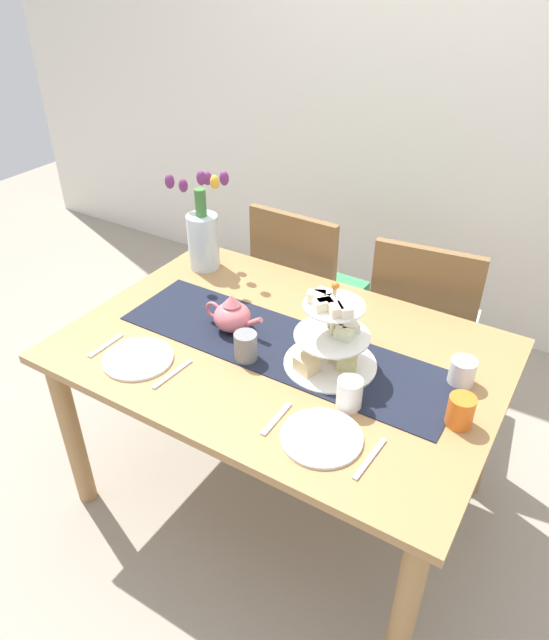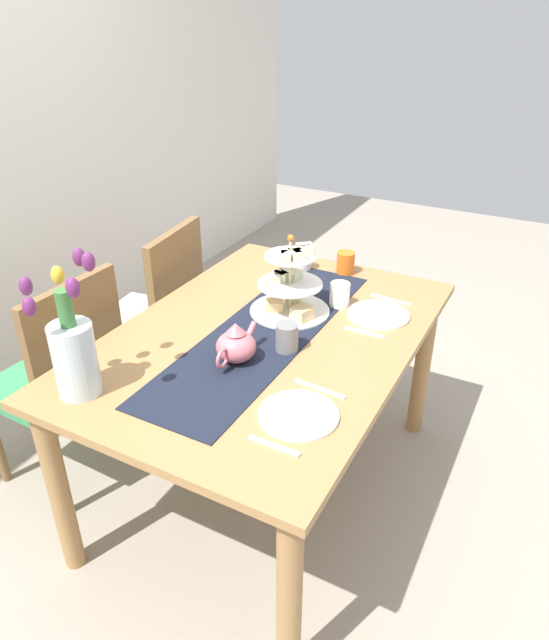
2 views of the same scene
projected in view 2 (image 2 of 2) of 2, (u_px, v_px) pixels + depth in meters
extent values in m
plane|color=gray|center=(268.00, 485.00, 2.39)|extent=(8.00, 8.00, 0.00)
cube|color=#A37747|center=(266.00, 337.00, 2.04)|extent=(1.44, 0.99, 0.03)
cylinder|color=#A37747|center=(289.00, 601.00, 1.54)|extent=(0.07, 0.07, 0.70)
cylinder|color=#A37747|center=(422.00, 365.00, 2.54)|extent=(0.07, 0.07, 0.70)
cylinder|color=#A37747|center=(59.00, 490.00, 1.89)|extent=(0.07, 0.07, 0.70)
cylinder|color=#A37747|center=(255.00, 321.00, 2.89)|extent=(0.07, 0.07, 0.70)
cylinder|color=brown|center=(65.00, 394.00, 2.59)|extent=(0.04, 0.04, 0.41)
cylinder|color=brown|center=(126.00, 419.00, 2.44)|extent=(0.04, 0.04, 0.41)
cylinder|color=brown|center=(60.00, 472.00, 2.17)|extent=(0.04, 0.04, 0.41)
cube|color=#389356|center=(52.00, 384.00, 2.27)|extent=(0.43, 0.43, 0.05)
cube|color=brown|center=(77.00, 342.00, 2.07)|extent=(0.42, 0.05, 0.45)
cylinder|color=brown|center=(139.00, 339.00, 3.02)|extent=(0.04, 0.04, 0.41)
cylinder|color=brown|center=(97.00, 375.00, 2.73)|extent=(0.04, 0.04, 0.41)
cylinder|color=brown|center=(200.00, 352.00, 2.91)|extent=(0.04, 0.04, 0.41)
cylinder|color=brown|center=(164.00, 392.00, 2.61)|extent=(0.04, 0.04, 0.41)
cube|color=silver|center=(145.00, 322.00, 2.71)|extent=(0.47, 0.47, 0.05)
cube|color=brown|center=(177.00, 280.00, 2.53)|extent=(0.42, 0.09, 0.45)
cube|color=black|center=(265.00, 332.00, 2.04)|extent=(1.17, 0.33, 0.00)
cylinder|color=beige|center=(290.00, 277.00, 2.11)|extent=(0.01, 0.01, 0.28)
cylinder|color=white|center=(290.00, 310.00, 2.17)|extent=(0.30, 0.30, 0.01)
cylinder|color=white|center=(290.00, 284.00, 2.12)|extent=(0.24, 0.24, 0.01)
cylinder|color=white|center=(290.00, 256.00, 2.07)|extent=(0.19, 0.19, 0.01)
cube|color=#D7D388|center=(294.00, 299.00, 2.21)|extent=(0.08, 0.07, 0.04)
cube|color=#E5BD79|center=(274.00, 305.00, 2.16)|extent=(0.08, 0.08, 0.04)
cube|color=beige|center=(302.00, 313.00, 2.09)|extent=(0.08, 0.08, 0.05)
cube|color=beige|center=(295.00, 275.00, 2.14)|extent=(0.06, 0.04, 0.03)
cube|color=silver|center=(285.00, 273.00, 2.16)|extent=(0.06, 0.07, 0.03)
cube|color=beige|center=(280.00, 275.00, 2.14)|extent=(0.05, 0.07, 0.03)
cube|color=beige|center=(280.00, 277.00, 2.13)|extent=(0.04, 0.06, 0.03)
cube|color=beige|center=(272.00, 280.00, 2.10)|extent=(0.07, 0.06, 0.03)
cube|color=beige|center=(282.00, 254.00, 2.03)|extent=(0.06, 0.04, 0.03)
cube|color=beige|center=(286.00, 257.00, 2.01)|extent=(0.07, 0.06, 0.03)
cube|color=beige|center=(295.00, 254.00, 2.03)|extent=(0.06, 0.07, 0.03)
cube|color=beige|center=(299.00, 255.00, 2.03)|extent=(0.06, 0.07, 0.03)
cube|color=beige|center=(304.00, 251.00, 2.06)|extent=(0.07, 0.06, 0.03)
cube|color=#F2E4C7|center=(304.00, 248.00, 2.08)|extent=(0.06, 0.07, 0.03)
sphere|color=orange|center=(291.00, 238.00, 2.03)|extent=(0.02, 0.02, 0.02)
ellipsoid|color=#D66B75|center=(236.00, 347.00, 1.86)|extent=(0.13, 0.13, 0.10)
cone|color=#D66B75|center=(235.00, 328.00, 1.82)|extent=(0.06, 0.06, 0.04)
cylinder|color=#D66B75|center=(250.00, 332.00, 1.92)|extent=(0.07, 0.02, 0.06)
torus|color=#D66B75|center=(223.00, 358.00, 1.79)|extent=(0.07, 0.01, 0.07)
cylinder|color=silver|center=(75.00, 360.00, 1.68)|extent=(0.13, 0.13, 0.23)
cylinder|color=#3D7538|center=(65.00, 310.00, 1.60)|extent=(0.04, 0.04, 0.12)
ellipsoid|color=#6B2860|center=(79.00, 257.00, 1.63)|extent=(0.04, 0.04, 0.06)
ellipsoid|color=yellow|center=(58.00, 275.00, 1.61)|extent=(0.04, 0.04, 0.06)
ellipsoid|color=#6B2860|center=(26.00, 286.00, 1.58)|extent=(0.04, 0.04, 0.06)
ellipsoid|color=#6B2860|center=(29.00, 307.00, 1.51)|extent=(0.04, 0.04, 0.06)
ellipsoid|color=#6B2860|center=(73.00, 288.00, 1.46)|extent=(0.04, 0.04, 0.06)
ellipsoid|color=#6B2860|center=(89.00, 262.00, 1.56)|extent=(0.04, 0.04, 0.06)
cylinder|color=white|center=(302.00, 260.00, 2.51)|extent=(0.08, 0.08, 0.08)
cylinder|color=white|center=(299.00, 415.00, 1.63)|extent=(0.23, 0.23, 0.01)
cube|color=silver|center=(274.00, 446.00, 1.52)|extent=(0.02, 0.15, 0.01)
cube|color=silver|center=(320.00, 389.00, 1.74)|extent=(0.03, 0.17, 0.01)
cylinder|color=white|center=(378.00, 315.00, 2.15)|extent=(0.23, 0.23, 0.01)
cube|color=silver|center=(365.00, 332.00, 2.04)|extent=(0.02, 0.15, 0.01)
cube|color=silver|center=(391.00, 300.00, 2.26)|extent=(0.02, 0.17, 0.01)
cylinder|color=slate|center=(287.00, 337.00, 1.91)|extent=(0.08, 0.08, 0.09)
cylinder|color=white|center=(340.00, 295.00, 2.20)|extent=(0.08, 0.08, 0.09)
cylinder|color=orange|center=(346.00, 263.00, 2.47)|extent=(0.08, 0.08, 0.09)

